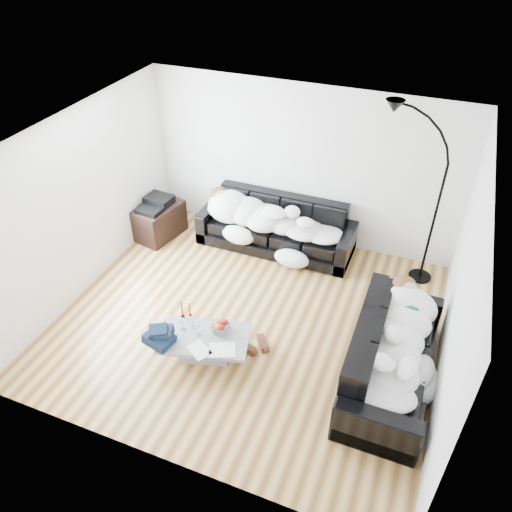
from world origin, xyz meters
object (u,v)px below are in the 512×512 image
at_px(sleeper_back, 275,216).
at_px(sleeper_right, 396,342).
at_px(floor_lamp, 436,212).
at_px(sofa_back, 276,226).
at_px(fruit_bowl, 221,326).
at_px(coffee_table, 205,346).
at_px(candle_right, 190,310).
at_px(wine_glass_a, 193,323).
at_px(sofa_right, 393,355).
at_px(shoes, 254,345).
at_px(wine_glass_b, 183,324).
at_px(candle_left, 182,310).
at_px(wine_glass_c, 198,330).
at_px(stereo, 156,203).
at_px(av_cabinet, 158,221).

bearing_deg(sleeper_back, sleeper_right, -42.94).
bearing_deg(floor_lamp, sofa_back, -158.84).
xyz_separation_m(sofa_back, fruit_bowl, (0.12, -2.38, -0.02)).
bearing_deg(coffee_table, candle_right, 141.34).
bearing_deg(fruit_bowl, wine_glass_a, -166.13).
distance_m(sofa_back, candle_right, 2.32).
bearing_deg(candle_right, sleeper_right, 4.13).
height_order(sofa_right, fruit_bowl, sofa_right).
relative_size(candle_right, shoes, 0.47).
xyz_separation_m(sleeper_back, wine_glass_b, (-0.33, -2.50, -0.22)).
bearing_deg(candle_left, floor_lamp, 40.99).
height_order(sleeper_back, wine_glass_c, sleeper_back).
relative_size(sleeper_back, candle_left, 8.29).
relative_size(coffee_table, stereo, 2.52).
bearing_deg(candle_left, wine_glass_b, -60.48).
xyz_separation_m(sleeper_right, coffee_table, (-2.23, -0.46, -0.48)).
relative_size(wine_glass_b, stereo, 0.43).
bearing_deg(fruit_bowl, stereo, 136.46).
bearing_deg(sleeper_back, av_cabinet, -169.68).
bearing_deg(coffee_table, stereo, 131.91).
bearing_deg(sofa_right, shoes, 94.24).
distance_m(sleeper_right, wine_glass_c, 2.37).
xyz_separation_m(fruit_bowl, av_cabinet, (-2.08, 1.98, -0.11)).
bearing_deg(candle_right, stereo, 130.26).
distance_m(coffee_table, wine_glass_b, 0.40).
xyz_separation_m(coffee_table, wine_glass_a, (-0.21, 0.10, 0.24)).
height_order(fruit_bowl, av_cabinet, av_cabinet).
xyz_separation_m(sofa_back, coffee_table, (-0.02, -2.57, -0.25)).
bearing_deg(floor_lamp, shoes, -108.72).
bearing_deg(sleeper_right, wine_glass_b, 99.76).
bearing_deg(candle_right, coffee_table, -38.66).
height_order(wine_glass_a, av_cabinet, av_cabinet).
bearing_deg(sleeper_right, candle_right, 94.13).
bearing_deg(wine_glass_a, stereo, 129.96).
distance_m(sofa_right, wine_glass_a, 2.47).
bearing_deg(wine_glass_a, sofa_right, 8.41).
distance_m(coffee_table, candle_left, 0.55).
distance_m(candle_left, av_cabinet, 2.48).
height_order(sofa_right, wine_glass_b, sofa_right).
bearing_deg(stereo, wine_glass_b, -47.35).
bearing_deg(coffee_table, av_cabinet, 131.91).
bearing_deg(sleeper_back, wine_glass_a, -95.45).
bearing_deg(shoes, floor_lamp, 80.19).
distance_m(coffee_table, floor_lamp, 3.67).
xyz_separation_m(sleeper_back, fruit_bowl, (0.12, -2.33, -0.24)).
bearing_deg(floor_lamp, sleeper_right, -73.42).
bearing_deg(sofa_right, av_cabinet, 67.81).
xyz_separation_m(sofa_right, sleeper_back, (-2.21, 2.06, 0.20)).
height_order(sleeper_right, wine_glass_b, sleeper_right).
height_order(sofa_back, coffee_table, sofa_back).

